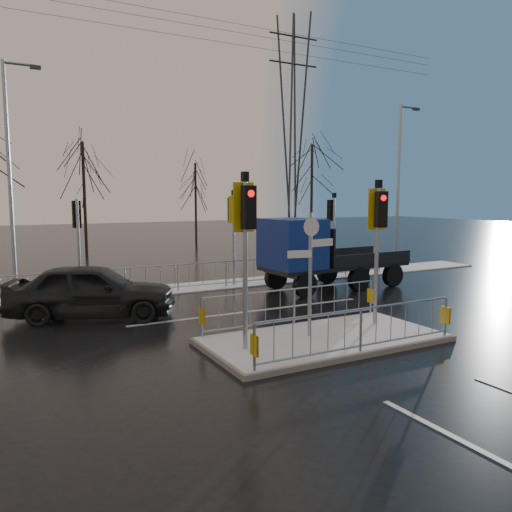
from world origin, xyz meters
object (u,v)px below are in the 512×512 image
street_lamp_right (399,180)px  flatbed_truck (311,252)px  traffic_island (323,327)px  car_far_lane (92,291)px  street_lamp_left (11,171)px

street_lamp_right → flatbed_truck: bearing=-159.2°
flatbed_truck → street_lamp_right: size_ratio=0.76×
traffic_island → car_far_lane: traffic_island is taller
flatbed_truck → street_lamp_right: 8.03m
flatbed_truck → street_lamp_right: bearing=20.8°
traffic_island → street_lamp_right: bearing=38.7°
car_far_lane → flatbed_truck: size_ratio=0.79×
traffic_island → car_far_lane: (-4.61, 5.25, 0.44)m
street_lamp_right → street_lamp_left: size_ratio=0.98×
street_lamp_right → street_lamp_left: bearing=176.6°
traffic_island → street_lamp_right: 14.14m
traffic_island → car_far_lane: bearing=131.3°
street_lamp_left → car_far_lane: bearing=-66.9°
street_lamp_left → traffic_island: bearing=-55.9°
flatbed_truck → street_lamp_right: (7.00, 2.66, 2.91)m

